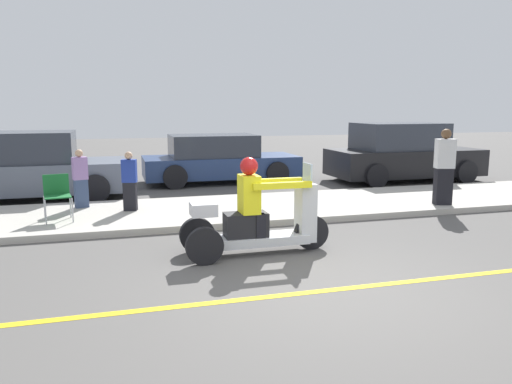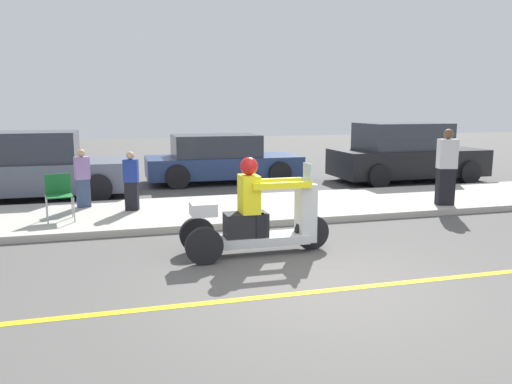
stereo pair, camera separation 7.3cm
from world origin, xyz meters
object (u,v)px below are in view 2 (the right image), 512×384
Objects in this scene: spectator_with_child at (446,169)px; parked_car_lot_far at (221,160)px; folding_chair_curbside at (59,192)px; spectator_by_tree at (83,179)px; parked_car_lot_right at (406,154)px; spectator_far_back at (131,182)px; parked_car_lot_left at (27,167)px; motorcycle_trike at (257,220)px.

spectator_with_child is 0.36× the size of parked_car_lot_far.
spectator_by_tree is at bearing 72.56° from folding_chair_curbside.
parked_car_lot_right is at bearing -12.87° from parked_car_lot_far.
parked_car_lot_far reaches higher than folding_chair_curbside.
spectator_far_back is 1.11m from spectator_by_tree.
spectator_with_child reaches higher than spectator_by_tree.
spectator_far_back is at bearing 21.31° from folding_chair_curbside.
parked_car_lot_left reaches higher than spectator_far_back.
spectator_with_child is at bearing -53.96° from parked_car_lot_far.
spectator_by_tree is 1.44× the size of folding_chair_curbside.
parked_car_lot_left is 1.07× the size of parked_car_lot_right.
spectator_by_tree is (-0.94, 0.58, 0.01)m from spectator_far_back.
motorcycle_trike is at bearing -41.18° from folding_chair_curbside.
parked_car_lot_left reaches higher than parked_car_lot_far.
spectator_by_tree is 2.46m from parked_car_lot_left.
parked_car_lot_left reaches higher than folding_chair_curbside.
spectator_with_child is 9.39m from parked_car_lot_left.
motorcycle_trike reaches higher than spectator_by_tree.
parked_car_lot_right is at bearing 44.03° from motorcycle_trike.
spectator_far_back is 1.42× the size of folding_chair_curbside.
parked_car_lot_left is (-8.60, 3.78, -0.14)m from spectator_with_child.
motorcycle_trike reaches higher than spectator_far_back.
spectator_with_child is (6.30, -1.15, 0.20)m from spectator_far_back.
spectator_by_tree is at bearing 125.56° from motorcycle_trike.
spectator_with_child is 1.33× the size of spectator_by_tree.
motorcycle_trike is 3.55m from spectator_far_back.
motorcycle_trike is at bearing -135.97° from parked_car_lot_right.
parked_car_lot_right is (1.49, 3.92, -0.10)m from spectator_with_child.
motorcycle_trike is at bearing -54.44° from spectator_by_tree.
parked_car_lot_right is at bearing 19.63° from spectator_far_back.
motorcycle_trike reaches higher than parked_car_lot_far.
spectator_by_tree is at bearing 148.19° from spectator_far_back.
parked_car_lot_far is 5.34m from parked_car_lot_right.
parked_car_lot_far is 0.93× the size of parked_car_lot_left.
motorcycle_trike is 4.54m from spectator_by_tree.
spectator_far_back is 0.25× the size of parked_car_lot_left.
spectator_with_child is at bearing -4.86° from folding_chair_curbside.
folding_chair_curbside is at bearing 138.82° from motorcycle_trike.
parked_car_lot_far is at bearing 56.94° from spectator_far_back.
spectator_far_back is 8.27m from parked_car_lot_right.
folding_chair_curbside is at bearing 175.14° from spectator_with_child.
parked_car_lot_far is at bearing 167.13° from parked_car_lot_right.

